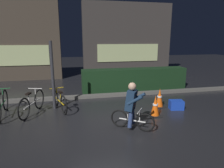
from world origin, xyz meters
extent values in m
plane|color=black|center=(0.00, 0.00, 0.00)|extent=(40.00, 40.00, 0.00)
cube|color=#56544F|center=(0.00, 2.20, 0.06)|extent=(12.00, 0.24, 0.12)
cube|color=black|center=(1.80, 3.10, 0.49)|extent=(4.80, 0.70, 0.97)
cube|color=#42382D|center=(-3.64, 6.50, 2.42)|extent=(4.19, 0.50, 4.84)
cube|color=#BFCC8C|center=(-3.64, 6.23, 1.40)|extent=(2.93, 0.04, 1.10)
cube|color=#383330|center=(2.65, 7.20, 2.25)|extent=(5.75, 0.50, 4.50)
cube|color=#BFCC8C|center=(2.65, 6.93, 1.40)|extent=(4.02, 0.04, 1.10)
cylinder|color=#2D2D33|center=(-1.64, 1.20, 1.12)|extent=(0.10, 0.10, 2.24)
torus|color=black|center=(-3.20, 1.41, 0.35)|extent=(0.11, 0.69, 0.69)
cylinder|color=#236B38|center=(-3.16, 0.89, 0.35)|extent=(0.13, 1.04, 0.04)
cylinder|color=#236B38|center=(-3.14, 0.71, 0.54)|extent=(0.03, 0.03, 0.39)
cylinder|color=#236B38|center=(-3.18, 1.17, 0.57)|extent=(0.03, 0.03, 0.44)
cylinder|color=#236B38|center=(-3.18, 1.17, 0.79)|extent=(0.46, 0.07, 0.02)
torus|color=black|center=(-2.14, 1.35, 0.33)|extent=(0.24, 0.64, 0.66)
torus|color=black|center=(-2.43, 0.40, 0.33)|extent=(0.24, 0.64, 0.66)
cylinder|color=silver|center=(-2.29, 0.88, 0.33)|extent=(0.33, 0.95, 0.04)
cylinder|color=silver|center=(-2.34, 0.71, 0.52)|extent=(0.03, 0.03, 0.37)
cube|color=black|center=(-2.34, 0.71, 0.70)|extent=(0.15, 0.22, 0.05)
cylinder|color=silver|center=(-2.21, 1.14, 0.54)|extent=(0.03, 0.03, 0.42)
cylinder|color=silver|center=(-2.21, 1.14, 0.75)|extent=(0.45, 0.16, 0.02)
torus|color=black|center=(-1.62, 1.47, 0.31)|extent=(0.24, 0.59, 0.61)
torus|color=black|center=(-1.33, 0.61, 0.31)|extent=(0.24, 0.59, 0.61)
cylinder|color=gold|center=(-1.47, 1.04, 0.31)|extent=(0.33, 0.87, 0.04)
cylinder|color=gold|center=(-1.42, 0.89, 0.48)|extent=(0.03, 0.03, 0.34)
cube|color=black|center=(-1.42, 0.89, 0.65)|extent=(0.16, 0.22, 0.05)
cylinder|color=gold|center=(-1.55, 1.28, 0.50)|extent=(0.03, 0.03, 0.38)
cylinder|color=gold|center=(-1.55, 1.28, 0.69)|extent=(0.44, 0.17, 0.02)
cube|color=black|center=(1.39, -0.10, 0.01)|extent=(0.36, 0.36, 0.03)
cone|color=#EA560F|center=(1.39, -0.10, 0.34)|extent=(0.26, 0.26, 0.61)
cylinder|color=white|center=(1.39, -0.10, 0.37)|extent=(0.16, 0.16, 0.05)
cube|color=black|center=(1.88, 0.63, 0.01)|extent=(0.36, 0.36, 0.03)
cone|color=#EA560F|center=(1.88, 0.63, 0.34)|extent=(0.26, 0.26, 0.62)
cylinder|color=white|center=(1.88, 0.63, 0.37)|extent=(0.16, 0.16, 0.05)
cube|color=#193DB7|center=(2.33, 0.30, 0.15)|extent=(0.49, 0.40, 0.30)
torus|color=black|center=(0.72, -1.01, 0.24)|extent=(0.42, 0.31, 0.48)
torus|color=black|center=(0.14, -0.62, 0.24)|extent=(0.42, 0.31, 0.48)
cylinder|color=silver|center=(0.43, -0.81, 0.24)|extent=(0.60, 0.43, 0.04)
cylinder|color=silver|center=(0.33, -0.74, 0.37)|extent=(0.03, 0.03, 0.26)
cube|color=black|center=(0.33, -0.74, 0.51)|extent=(0.22, 0.20, 0.05)
cylinder|color=silver|center=(0.59, -0.92, 0.39)|extent=(0.03, 0.03, 0.30)
cylinder|color=silver|center=(0.59, -0.92, 0.54)|extent=(0.28, 0.39, 0.02)
cylinder|color=navy|center=(0.47, -0.72, 0.30)|extent=(0.21, 0.23, 0.42)
cylinder|color=navy|center=(0.36, -0.89, 0.30)|extent=(0.21, 0.23, 0.42)
cube|color=#192D47|center=(0.40, -0.79, 0.79)|extent=(0.40, 0.41, 0.54)
sphere|color=tan|center=(0.41, -0.80, 1.15)|extent=(0.20, 0.20, 0.20)
cylinder|color=#192D47|center=(0.59, -0.76, 0.84)|extent=(0.37, 0.29, 0.29)
cylinder|color=#192D47|center=(0.43, -0.99, 0.84)|extent=(0.37, 0.29, 0.29)
ellipsoid|color=black|center=(0.46, -0.59, 0.74)|extent=(0.35, 0.31, 0.24)
camera|label=1|loc=(-1.09, -5.37, 2.32)|focal=31.69mm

